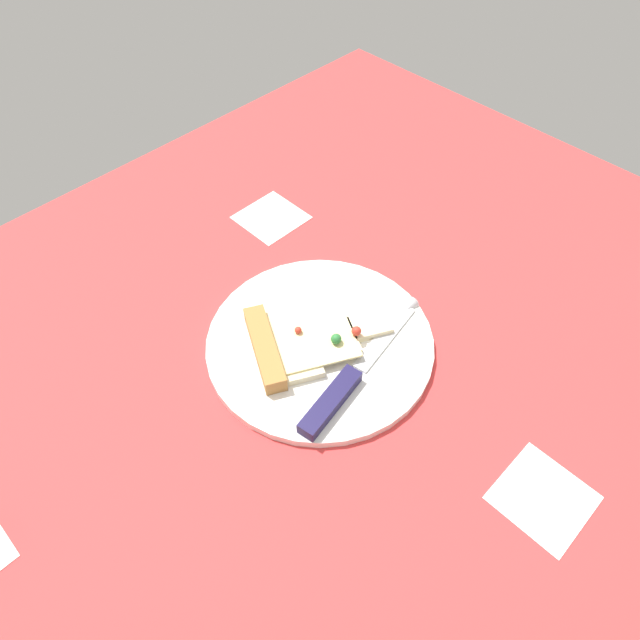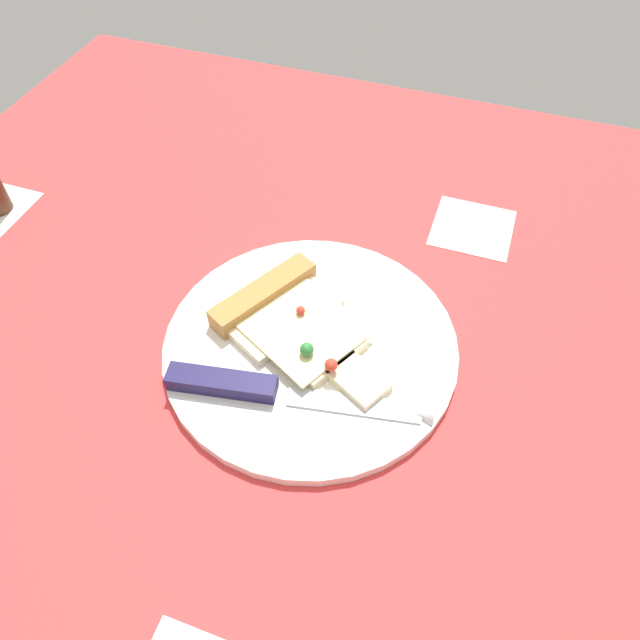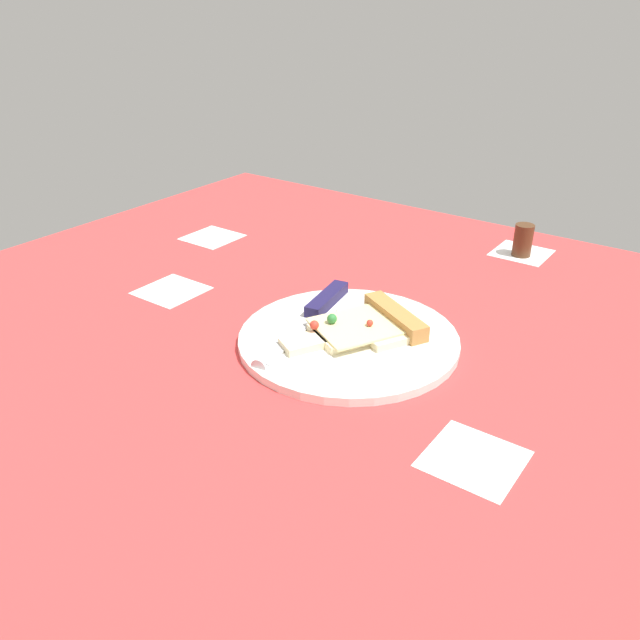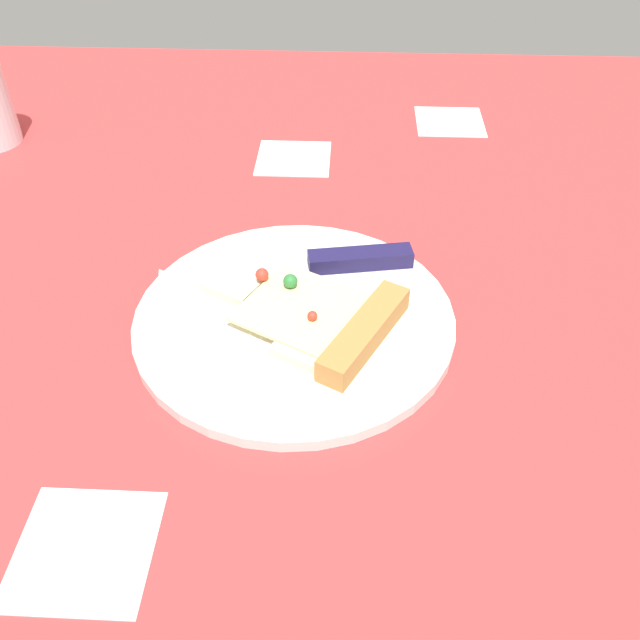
# 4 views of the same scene
# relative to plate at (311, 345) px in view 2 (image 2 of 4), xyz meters

# --- Properties ---
(ground_plane) EXTENTS (1.17, 1.17, 0.03)m
(ground_plane) POSITION_rel_plate_xyz_m (0.09, 0.03, -0.02)
(ground_plane) COLOR #D13838
(ground_plane) RESTS_ON ground
(plate) EXTENTS (0.28, 0.28, 0.01)m
(plate) POSITION_rel_plate_xyz_m (0.00, 0.00, 0.00)
(plate) COLOR white
(plate) RESTS_ON ground_plane
(pizza_slice) EXTENTS (0.15, 0.19, 0.03)m
(pizza_slice) POSITION_rel_plate_xyz_m (-0.01, -0.02, 0.01)
(pizza_slice) COLOR beige
(pizza_slice) RESTS_ON plate
(knife) EXTENTS (0.06, 0.24, 0.02)m
(knife) POSITION_rel_plate_xyz_m (0.07, -0.01, 0.01)
(knife) COLOR silver
(knife) RESTS_ON plate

